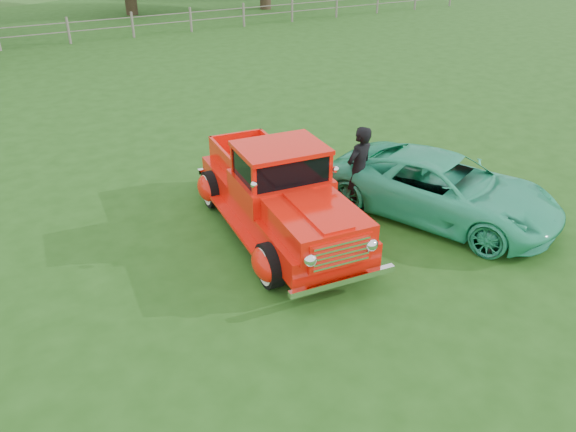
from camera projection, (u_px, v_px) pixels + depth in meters
ground at (345, 275)px, 9.42m from camera, size 140.00×140.00×0.00m
fence_line at (68, 30)px, 25.84m from camera, size 48.00×0.12×1.20m
red_pickup at (280, 195)px, 10.31m from camera, size 2.61×5.14×1.78m
teal_sedan at (443, 188)px, 10.96m from camera, size 3.60×4.93×1.25m
man at (359, 170)px, 11.05m from camera, size 0.74×0.57×1.79m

